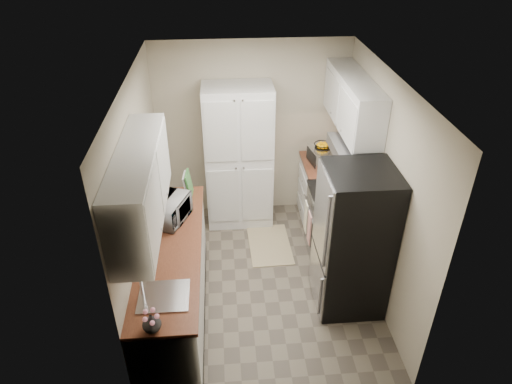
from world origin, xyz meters
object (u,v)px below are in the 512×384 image
at_px(microwave, 170,210).
at_px(wine_bottle, 161,192).
at_px(toaster_oven, 324,157).
at_px(electric_range, 336,225).
at_px(pantry_cabinet, 239,157).
at_px(refrigerator, 354,241).

height_order(microwave, wine_bottle, wine_bottle).
distance_m(microwave, toaster_oven, 2.25).
relative_size(electric_range, microwave, 2.32).
distance_m(wine_bottle, toaster_oven, 2.22).
bearing_deg(toaster_oven, microwave, -159.78).
distance_m(pantry_cabinet, electric_range, 1.58).
distance_m(pantry_cabinet, wine_bottle, 1.34).
height_order(electric_range, refrigerator, refrigerator).
relative_size(pantry_cabinet, microwave, 4.10).
xyz_separation_m(refrigerator, microwave, (-1.96, 0.45, 0.20)).
height_order(electric_range, wine_bottle, wine_bottle).
relative_size(pantry_cabinet, refrigerator, 1.18).
relative_size(refrigerator, wine_bottle, 5.14).
bearing_deg(electric_range, microwave, -169.99).
bearing_deg(electric_range, pantry_cabinet, 141.78).
bearing_deg(refrigerator, microwave, 167.13).
xyz_separation_m(pantry_cabinet, wine_bottle, (-0.94, -0.95, 0.09)).
height_order(refrigerator, microwave, refrigerator).
distance_m(refrigerator, wine_bottle, 2.23).
distance_m(refrigerator, microwave, 2.02).
height_order(wine_bottle, toaster_oven, wine_bottle).
bearing_deg(electric_range, wine_bottle, -179.31).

